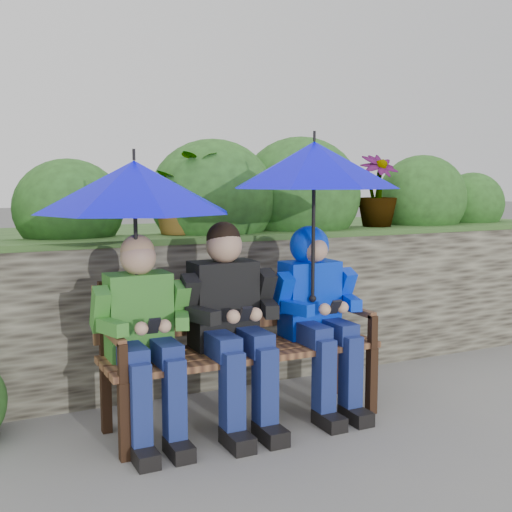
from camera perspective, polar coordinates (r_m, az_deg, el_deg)
name	(u,v)px	position (r m, az deg, el deg)	size (l,w,h in m)	color
ground	(263,415)	(3.95, 0.65, -13.98)	(60.00, 60.00, 0.00)	slate
garden_backdrop	(170,280)	(5.23, -7.62, -2.14)	(8.00, 2.88, 1.76)	#2E2A23
park_bench	(238,338)	(3.77, -1.57, -7.30)	(1.61, 0.47, 0.85)	black
boy_left	(144,329)	(3.47, -9.95, -6.42)	(0.51, 0.59, 1.11)	#2F8230
boy_middle	(230,316)	(3.63, -2.29, -5.39)	(0.55, 0.64, 1.17)	black
boy_right	(317,303)	(3.90, 5.44, -4.18)	(0.52, 0.63, 1.12)	#001AC5
umbrella_left	(135,187)	(3.42, -10.74, 6.06)	(1.04, 1.04, 0.90)	#0000F0
umbrella_right	(314,165)	(3.77, 5.19, 8.05)	(0.99, 0.99, 1.00)	#0000F0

